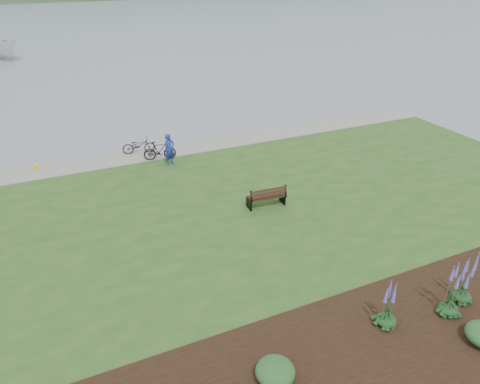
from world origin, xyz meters
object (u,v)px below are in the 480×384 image
(bicycle_a, at_px, (139,145))
(sailboat, at_px, (5,59))
(person, at_px, (169,147))
(park_bench, at_px, (267,196))

(bicycle_a, bearing_deg, sailboat, 23.76)
(bicycle_a, bearing_deg, person, -140.74)
(person, height_order, sailboat, sailboat)
(park_bench, xyz_separation_m, bicycle_a, (-3.91, 8.58, -0.04))
(bicycle_a, height_order, sailboat, sailboat)
(person, bearing_deg, park_bench, -88.39)
(bicycle_a, xyz_separation_m, sailboat, (-8.38, 37.16, -0.89))
(park_bench, xyz_separation_m, sailboat, (-12.30, 45.75, -0.92))
(park_bench, relative_size, sailboat, 0.06)
(person, xyz_separation_m, bicycle_a, (-1.22, 2.28, -0.55))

